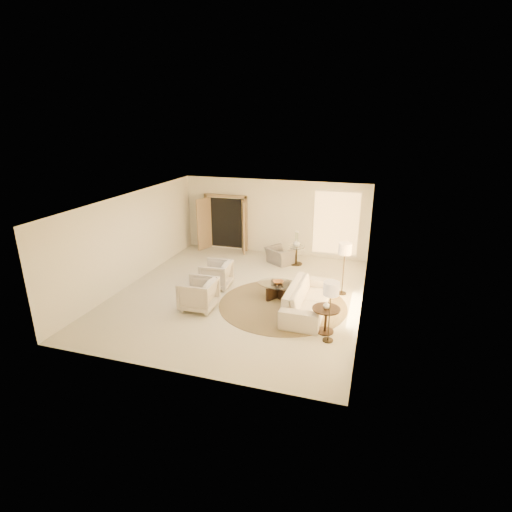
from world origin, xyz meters
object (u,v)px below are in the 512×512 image
(side_table, at_px, (296,254))
(bowl, at_px, (278,282))
(armchair_left, at_px, (216,273))
(accent_chair, at_px, (280,253))
(floor_lamp_far, at_px, (331,291))
(armchair_right, at_px, (198,293))
(end_vase, at_px, (327,305))
(coffee_table, at_px, (278,289))
(floor_lamp_near, at_px, (345,251))
(end_table, at_px, (326,316))
(sofa, at_px, (308,298))
(side_vase, at_px, (297,243))

(side_table, bearing_deg, bowl, -88.64)
(side_table, bearing_deg, armchair_left, -126.27)
(accent_chair, bearing_deg, bowl, 137.16)
(bowl, bearing_deg, floor_lamp_far, -49.21)
(armchair_right, distance_m, end_vase, 3.49)
(coffee_table, bearing_deg, end_vase, -44.94)
(floor_lamp_near, bearing_deg, end_table, -93.96)
(sofa, xyz_separation_m, coffee_table, (-0.96, 0.60, -0.09))
(armchair_left, distance_m, bowl, 2.03)
(end_table, distance_m, end_vase, 0.29)
(end_vase, bearing_deg, end_table, 135.00)
(armchair_right, relative_size, side_vase, 3.58)
(side_table, xyz_separation_m, floor_lamp_near, (1.81, -2.05, 0.93))
(floor_lamp_far, relative_size, bowl, 4.84)
(armchair_right, xyz_separation_m, floor_lamp_near, (3.64, 2.13, 0.87))
(armchair_left, xyz_separation_m, floor_lamp_far, (3.71, -2.18, 0.82))
(accent_chair, bearing_deg, armchair_left, 96.26)
(side_vase, bearing_deg, floor_lamp_near, -48.64)
(accent_chair, distance_m, side_vase, 0.70)
(sofa, xyz_separation_m, end_vase, (0.62, -0.97, 0.35))
(coffee_table, bearing_deg, side_table, 91.36)
(sofa, distance_m, floor_lamp_near, 1.88)
(floor_lamp_far, bearing_deg, end_table, 107.10)
(floor_lamp_near, bearing_deg, accent_chair, 140.19)
(floor_lamp_near, xyz_separation_m, end_vase, (-0.17, -2.39, -0.61))
(accent_chair, relative_size, side_vase, 3.42)
(armchair_right, xyz_separation_m, side_vase, (1.83, 4.19, 0.33))
(armchair_right, xyz_separation_m, floor_lamp_far, (3.59, -0.65, 0.80))
(armchair_right, bearing_deg, side_table, 155.34)
(end_table, relative_size, side_vase, 2.59)
(armchair_right, bearing_deg, end_vase, 84.72)
(floor_lamp_far, bearing_deg, armchair_right, 169.77)
(bowl, height_order, side_vase, side_vase)
(armchair_right, xyz_separation_m, bowl, (1.90, 1.32, 0.01))
(end_table, distance_m, bowl, 2.23)
(armchair_left, bearing_deg, armchair_right, 1.35)
(floor_lamp_near, bearing_deg, bowl, -154.84)
(side_table, relative_size, bowl, 2.17)
(sofa, relative_size, coffee_table, 2.00)
(side_table, bearing_deg, sofa, -73.55)
(coffee_table, relative_size, end_vase, 7.00)
(side_table, bearing_deg, end_table, -69.70)
(end_table, bearing_deg, floor_lamp_near, 86.04)
(armchair_left, distance_m, armchair_right, 1.54)
(floor_lamp_far, distance_m, bowl, 2.71)
(side_table, height_order, end_vase, end_vase)
(accent_chair, xyz_separation_m, floor_lamp_far, (2.34, -4.77, 0.87))
(floor_lamp_near, bearing_deg, floor_lamp_far, -90.91)
(armchair_left, relative_size, accent_chair, 1.00)
(accent_chair, distance_m, floor_lamp_near, 3.24)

